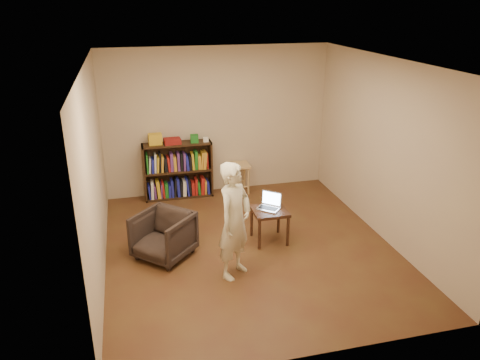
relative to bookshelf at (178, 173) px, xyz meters
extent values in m
plane|color=#4C2518|center=(0.75, -2.09, -0.44)|extent=(4.50, 4.50, 0.00)
plane|color=silver|center=(0.75, -2.09, 2.16)|extent=(4.50, 4.50, 0.00)
plane|color=#BCA58E|center=(0.75, 0.16, 0.86)|extent=(4.00, 0.00, 4.00)
plane|color=#BCA58E|center=(-1.25, -2.09, 0.86)|extent=(0.00, 4.50, 4.50)
plane|color=#BCA58E|center=(2.75, -2.09, 0.86)|extent=(0.00, 4.50, 4.50)
cube|color=black|center=(-0.58, -0.01, 0.06)|extent=(0.03, 0.30, 1.00)
cube|color=black|center=(0.59, -0.01, 0.06)|extent=(0.03, 0.30, 1.00)
cube|color=black|center=(0.00, 0.13, 0.06)|extent=(1.20, 0.02, 1.00)
cube|color=black|center=(0.00, -0.01, -0.42)|extent=(1.20, 0.30, 0.03)
cube|color=black|center=(0.00, -0.01, 0.06)|extent=(1.14, 0.30, 0.03)
cube|color=black|center=(0.00, -0.01, 0.55)|extent=(1.20, 0.30, 0.03)
cube|color=gold|center=(-0.36, 0.01, 0.65)|extent=(0.23, 0.17, 0.18)
cube|color=maroon|center=(-0.07, -0.03, 0.61)|extent=(0.29, 0.22, 0.09)
cube|color=#1E7021|center=(0.31, -0.03, 0.63)|extent=(0.14, 0.14, 0.13)
cube|color=white|center=(0.51, -0.04, 0.60)|extent=(0.10, 0.10, 0.07)
cube|color=tan|center=(1.09, -0.06, 0.08)|extent=(0.37, 0.37, 0.04)
cylinder|color=tan|center=(0.94, -0.21, -0.19)|extent=(0.04, 0.04, 0.50)
cylinder|color=tan|center=(1.24, -0.21, -0.19)|extent=(0.04, 0.04, 0.50)
cylinder|color=tan|center=(0.94, 0.08, -0.19)|extent=(0.04, 0.04, 0.50)
cylinder|color=tan|center=(1.24, 0.08, -0.19)|extent=(0.04, 0.04, 0.50)
imported|color=black|center=(-0.45, -2.05, -0.12)|extent=(0.98, 0.98, 0.64)
cube|color=black|center=(1.09, -1.96, 0.04)|extent=(0.49, 0.49, 0.04)
cylinder|color=black|center=(0.87, -2.18, -0.21)|extent=(0.04, 0.04, 0.46)
cylinder|color=black|center=(1.30, -2.18, -0.21)|extent=(0.04, 0.04, 0.46)
cylinder|color=black|center=(0.87, -1.75, -0.21)|extent=(0.04, 0.04, 0.46)
cylinder|color=black|center=(1.30, -1.75, -0.21)|extent=(0.04, 0.04, 0.46)
cube|color=silver|center=(1.07, -1.94, 0.07)|extent=(0.38, 0.37, 0.02)
cube|color=black|center=(1.07, -1.94, 0.08)|extent=(0.28, 0.26, 0.00)
cube|color=silver|center=(1.15, -1.85, 0.18)|extent=(0.25, 0.22, 0.22)
cube|color=#B6D5FF|center=(1.15, -1.85, 0.18)|extent=(0.22, 0.19, 0.18)
imported|color=beige|center=(0.39, -2.71, 0.32)|extent=(0.66, 0.65, 1.53)
camera|label=1|loc=(-0.79, -7.78, 2.91)|focal=35.00mm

